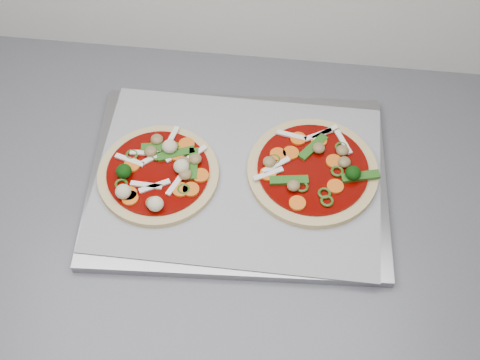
# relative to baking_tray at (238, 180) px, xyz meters

# --- Properties ---
(baking_tray) EXTENTS (0.47, 0.36, 0.01)m
(baking_tray) POSITION_rel_baking_tray_xyz_m (0.00, 0.00, 0.00)
(baking_tray) COLOR gray
(baking_tray) RESTS_ON countertop
(parchment) EXTENTS (0.43, 0.32, 0.00)m
(parchment) POSITION_rel_baking_tray_xyz_m (0.00, 0.00, 0.01)
(parchment) COLOR #A1A1A6
(parchment) RESTS_ON baking_tray
(pizza_left) EXTENTS (0.21, 0.21, 0.03)m
(pizza_left) POSITION_rel_baking_tray_xyz_m (-0.12, -0.01, 0.02)
(pizza_left) COLOR #D6C17F
(pizza_left) RESTS_ON parchment
(pizza_right) EXTENTS (0.24, 0.24, 0.03)m
(pizza_right) POSITION_rel_baking_tray_xyz_m (0.11, 0.02, 0.02)
(pizza_right) COLOR #D6C17F
(pizza_right) RESTS_ON parchment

